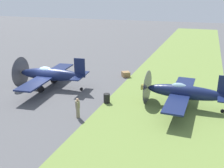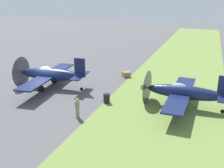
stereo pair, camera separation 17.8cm
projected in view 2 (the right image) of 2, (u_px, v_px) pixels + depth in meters
ground_plane at (46, 89)px, 28.69m from camera, size 160.00×160.00×0.00m
grass_verge at (164, 105)px, 24.55m from camera, size 120.00×11.00×0.01m
airplane_lead at (50, 74)px, 28.71m from camera, size 10.30×8.16×3.66m
airplane_wingman at (184, 92)px, 23.70m from camera, size 9.70×7.70×3.47m
ground_crew_chief at (77, 107)px, 21.88m from camera, size 0.58×0.38×1.73m
fuel_drum at (107, 98)px, 25.03m from camera, size 0.60×0.60×0.90m
supply_crate at (126, 74)px, 32.96m from camera, size 1.25×1.25×0.64m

